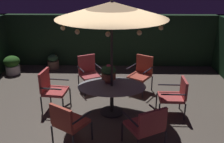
% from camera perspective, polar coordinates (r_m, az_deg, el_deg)
% --- Properties ---
extents(ground_plane, '(8.08, 7.15, 0.02)m').
position_cam_1_polar(ground_plane, '(6.33, -1.23, -8.89)').
color(ground_plane, '#544A41').
extents(hedge_backdrop_rear, '(8.08, 0.30, 1.87)m').
position_cam_1_polar(hedge_backdrop_rear, '(9.17, -0.33, 7.15)').
color(hedge_backdrop_rear, '#1C321E').
rests_on(hedge_backdrop_rear, ground_plane).
extents(patio_dining_table, '(1.62, 1.15, 0.72)m').
position_cam_1_polar(patio_dining_table, '(5.95, -0.05, -4.50)').
color(patio_dining_table, '#2F302F').
rests_on(patio_dining_table, ground_plane).
extents(patio_umbrella, '(2.43, 2.43, 2.73)m').
position_cam_1_polar(patio_umbrella, '(5.40, -0.06, 13.92)').
color(patio_umbrella, '#302E2E').
rests_on(patio_umbrella, ground_plane).
extents(centerpiece_planter, '(0.35, 0.35, 0.47)m').
position_cam_1_polar(centerpiece_planter, '(5.97, -0.80, -0.20)').
color(centerpiece_planter, '#AC6A43').
rests_on(centerpiece_planter, patio_dining_table).
extents(patio_chair_north, '(0.76, 0.76, 1.01)m').
position_cam_1_polar(patio_chair_north, '(7.23, -5.39, 0.16)').
color(patio_chair_north, '#2B2932').
rests_on(patio_chair_north, ground_plane).
extents(patio_chair_northeast, '(0.65, 0.67, 1.01)m').
position_cam_1_polar(patio_chair_northeast, '(6.33, -13.79, -3.52)').
color(patio_chair_northeast, '#2D3134').
rests_on(patio_chair_northeast, ground_plane).
extents(patio_chair_east, '(0.81, 0.80, 0.93)m').
position_cam_1_polar(patio_chair_east, '(4.95, -10.08, -11.12)').
color(patio_chair_east, '#2E3034').
rests_on(patio_chair_east, ground_plane).
extents(patio_chair_southeast, '(0.86, 0.85, 0.93)m').
position_cam_1_polar(patio_chair_southeast, '(4.83, 8.00, -11.97)').
color(patio_chair_southeast, '#312931').
rests_on(patio_chair_southeast, ground_plane).
extents(patio_chair_south, '(0.64, 0.59, 0.91)m').
position_cam_1_polar(patio_chair_south, '(6.10, 14.34, -5.10)').
color(patio_chair_south, '#2C2B34').
rests_on(patio_chair_south, ground_plane).
extents(patio_chair_southwest, '(0.80, 0.82, 1.03)m').
position_cam_1_polar(patio_chair_southwest, '(7.16, 6.77, -0.06)').
color(patio_chair_southwest, '#2E2935').
rests_on(patio_chair_southwest, ground_plane).
extents(potted_plant_left_far, '(0.53, 0.53, 0.63)m').
position_cam_1_polar(potted_plant_left_far, '(9.11, -21.94, 1.51)').
color(potted_plant_left_far, silver).
rests_on(potted_plant_left_far, ground_plane).
extents(potted_plant_front_corner, '(0.41, 0.41, 0.51)m').
position_cam_1_polar(potted_plant_front_corner, '(9.25, -13.36, 2.27)').
color(potted_plant_front_corner, '#8A6552').
rests_on(potted_plant_front_corner, ground_plane).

